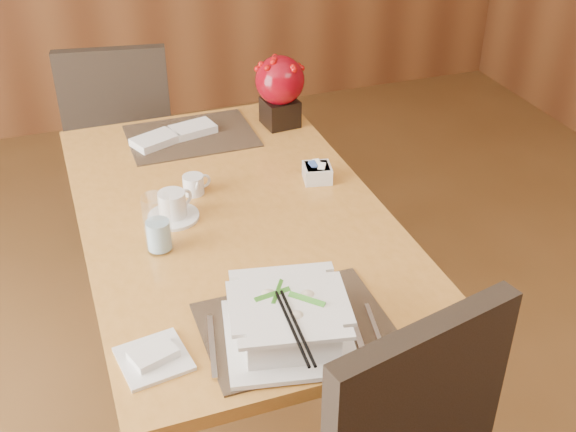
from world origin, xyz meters
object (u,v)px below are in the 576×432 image
object	(u,v)px
dining_table	(234,239)
far_chair	(122,135)
soup_setting	(289,322)
coffee_cup	(173,207)
water_glass	(157,224)
sugar_caddy	(317,173)
bread_plate	(154,359)
berry_decor	(280,87)
creamer_jug	(193,185)

from	to	relation	value
dining_table	far_chair	xyz separation A→B (m)	(-0.20, 1.07, -0.11)
soup_setting	coffee_cup	xyz separation A→B (m)	(-0.14, 0.62, -0.02)
dining_table	water_glass	world-z (taller)	water_glass
sugar_caddy	bread_plate	world-z (taller)	sugar_caddy
bread_plate	far_chair	bearing A→B (deg)	84.70
coffee_cup	far_chair	world-z (taller)	far_chair
soup_setting	dining_table	bearing A→B (deg)	98.25
sugar_caddy	berry_decor	xyz separation A→B (m)	(0.02, 0.44, 0.12)
water_glass	far_chair	world-z (taller)	far_chair
coffee_cup	bread_plate	distance (m)	0.61
dining_table	coffee_cup	bearing A→B (deg)	169.67
dining_table	sugar_caddy	distance (m)	0.35
berry_decor	far_chair	world-z (taller)	berry_decor
dining_table	sugar_caddy	world-z (taller)	sugar_caddy
coffee_cup	bread_plate	bearing A→B (deg)	-106.33
sugar_caddy	berry_decor	distance (m)	0.46
bread_plate	soup_setting	bearing A→B (deg)	-7.60
dining_table	coffee_cup	size ratio (longest dim) A/B	9.73
berry_decor	far_chair	bearing A→B (deg)	135.04
berry_decor	sugar_caddy	bearing A→B (deg)	-93.17
coffee_cup	water_glass	size ratio (longest dim) A/B	0.89
soup_setting	berry_decor	world-z (taller)	berry_decor
sugar_caddy	water_glass	bearing A→B (deg)	-158.77
dining_table	coffee_cup	world-z (taller)	coffee_cup
dining_table	bread_plate	xyz separation A→B (m)	(-0.35, -0.55, 0.10)
creamer_jug	far_chair	world-z (taller)	far_chair
coffee_cup	creamer_jug	size ratio (longest dim) A/B	1.80
berry_decor	far_chair	xyz separation A→B (m)	(-0.53, 0.53, -0.35)
water_glass	far_chair	bearing A→B (deg)	87.61
water_glass	sugar_caddy	bearing A→B (deg)	21.23
coffee_cup	sugar_caddy	xyz separation A→B (m)	(0.49, 0.07, -0.01)
coffee_cup	creamer_jug	bearing A→B (deg)	53.00
dining_table	coffee_cup	xyz separation A→B (m)	(-0.18, 0.03, 0.13)
coffee_cup	berry_decor	world-z (taller)	berry_decor
coffee_cup	berry_decor	size ratio (longest dim) A/B	0.58
water_glass	berry_decor	world-z (taller)	berry_decor
dining_table	water_glass	bearing A→B (deg)	-154.49
soup_setting	bread_plate	bearing A→B (deg)	-176.19
dining_table	berry_decor	bearing A→B (deg)	57.84
water_glass	sugar_caddy	size ratio (longest dim) A/B	1.96
sugar_caddy	far_chair	world-z (taller)	far_chair
far_chair	berry_decor	bearing A→B (deg)	145.11
sugar_caddy	berry_decor	bearing A→B (deg)	86.83
dining_table	water_glass	size ratio (longest dim) A/B	8.69
dining_table	soup_setting	distance (m)	0.61
soup_setting	berry_decor	bearing A→B (deg)	83.22
coffee_cup	far_chair	bearing A→B (deg)	91.10
water_glass	sugar_caddy	xyz separation A→B (m)	(0.56, 0.22, -0.06)
berry_decor	far_chair	distance (m)	0.83
coffee_cup	creamer_jug	world-z (taller)	coffee_cup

